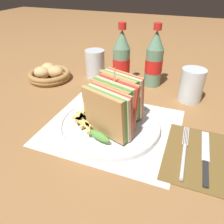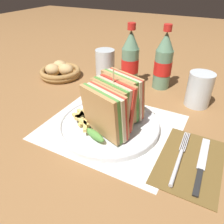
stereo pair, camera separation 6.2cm
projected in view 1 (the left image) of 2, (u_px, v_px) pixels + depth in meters
name	position (u px, v px, depth m)	size (l,w,h in m)	color
ground_plane	(115.00, 130.00, 0.61)	(4.00, 4.00, 0.00)	olive
placemat	(113.00, 127.00, 0.62)	(0.37, 0.32, 0.00)	silver
plate_main	(109.00, 124.00, 0.62)	(0.29, 0.29, 0.02)	white
club_sandwich	(115.00, 104.00, 0.58)	(0.14, 0.21, 0.16)	tan
fries_pile	(88.00, 120.00, 0.60)	(0.11, 0.11, 0.02)	#E5C166
ketchup_blob	(94.00, 111.00, 0.64)	(0.05, 0.04, 0.02)	maroon
napkin	(194.00, 154.00, 0.53)	(0.14, 0.22, 0.00)	brown
fork	(184.00, 155.00, 0.52)	(0.02, 0.19, 0.01)	silver
knife	(206.00, 156.00, 0.52)	(0.02, 0.19, 0.00)	black
coke_bottle_near	(121.00, 60.00, 0.81)	(0.06, 0.06, 0.23)	slate
coke_bottle_far	(154.00, 60.00, 0.81)	(0.06, 0.06, 0.23)	slate
glass_near	(191.00, 85.00, 0.73)	(0.08, 0.08, 0.11)	silver
glass_far	(95.00, 65.00, 0.90)	(0.08, 0.08, 0.11)	silver
bread_basket	(49.00, 74.00, 0.89)	(0.17, 0.17, 0.06)	olive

